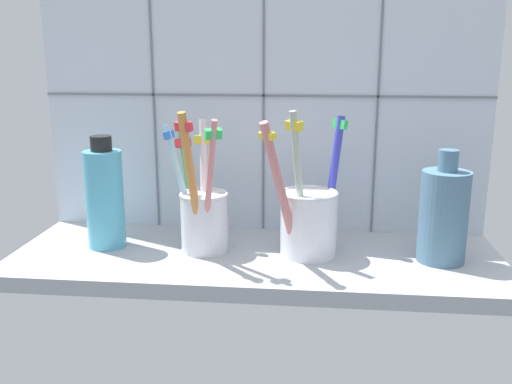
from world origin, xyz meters
TOP-DOWN VIEW (x-y plane):
  - counter_slab at (0.00, 0.00)cm, footprint 64.00×22.00cm
  - tile_wall_back at (-0.00, 12.00)cm, footprint 64.00×2.20cm
  - toothbrush_cup_left at (-7.08, 0.57)cm, footprint 8.81×13.21cm
  - toothbrush_cup_right at (6.79, 0.51)cm, footprint 10.84×11.41cm
  - ceramic_vase at (23.65, 0.14)cm, footprint 5.98×5.98cm
  - soap_bottle at (-20.48, 1.02)cm, footprint 5.07×5.07cm

SIDE VIEW (x-z plane):
  - counter_slab at x=0.00cm, z-range 0.00..2.00cm
  - toothbrush_cup_right at x=6.79cm, z-range -2.50..16.55cm
  - toothbrush_cup_left at x=-7.08cm, z-range -2.31..16.77cm
  - ceramic_vase at x=23.65cm, z-range 0.92..15.24cm
  - soap_bottle at x=-20.48cm, z-range 1.33..16.50cm
  - tile_wall_back at x=0.00cm, z-range 0.00..45.00cm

